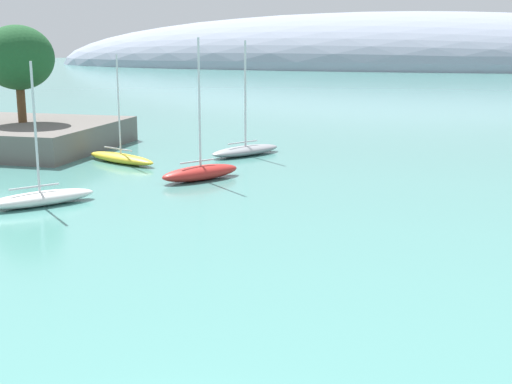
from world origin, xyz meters
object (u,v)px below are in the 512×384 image
sailboat_white_mid_mooring (40,198)px  sailboat_yellow_outer_mooring (121,157)px  tree_clump_shore (18,58)px  sailboat_red_end_of_line (201,172)px  sailboat_grey_near_shore (245,149)px

sailboat_white_mid_mooring → sailboat_yellow_outer_mooring: sailboat_yellow_outer_mooring is taller
tree_clump_shore → sailboat_red_end_of_line: size_ratio=0.87×
sailboat_grey_near_shore → sailboat_red_end_of_line: 11.07m
tree_clump_shore → sailboat_grey_near_shore: size_ratio=0.90×
sailboat_red_end_of_line → sailboat_yellow_outer_mooring: bearing=96.6°
tree_clump_shore → sailboat_yellow_outer_mooring: tree_clump_shore is taller
sailboat_white_mid_mooring → sailboat_grey_near_shore: bearing=20.1°
tree_clump_shore → sailboat_yellow_outer_mooring: 15.28m
sailboat_white_mid_mooring → sailboat_red_end_of_line: (6.90, 9.86, 0.10)m
sailboat_yellow_outer_mooring → sailboat_red_end_of_line: sailboat_red_end_of_line is taller
tree_clump_shore → sailboat_red_end_of_line: tree_clump_shore is taller
sailboat_yellow_outer_mooring → sailboat_red_end_of_line: 9.81m
tree_clump_shore → sailboat_red_end_of_line: bearing=-25.5°
tree_clump_shore → sailboat_grey_near_shore: 22.37m
sailboat_red_end_of_line → sailboat_grey_near_shore: bearing=34.6°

